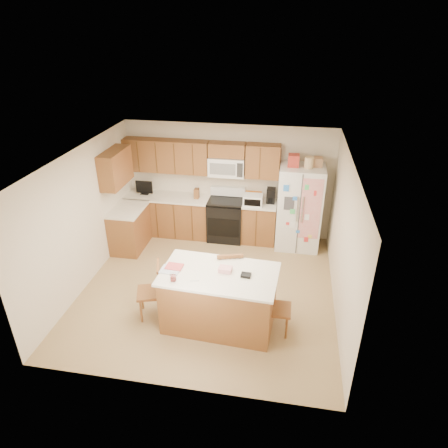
% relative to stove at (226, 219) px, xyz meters
% --- Properties ---
extents(ground, '(4.50, 4.50, 0.00)m').
position_rel_stove_xyz_m(ground, '(0.00, -1.94, -0.47)').
color(ground, tan).
rests_on(ground, ground).
extents(room_shell, '(4.60, 4.60, 2.52)m').
position_rel_stove_xyz_m(room_shell, '(0.00, -1.94, 0.97)').
color(room_shell, beige).
rests_on(room_shell, ground).
extents(cabinetry, '(3.36, 1.56, 2.15)m').
position_rel_stove_xyz_m(cabinetry, '(-0.98, -0.15, 0.44)').
color(cabinetry, brown).
rests_on(cabinetry, ground).
extents(stove, '(0.76, 0.65, 1.13)m').
position_rel_stove_xyz_m(stove, '(0.00, 0.00, 0.00)').
color(stove, black).
rests_on(stove, ground).
extents(refrigerator, '(0.90, 0.79, 2.04)m').
position_rel_stove_xyz_m(refrigerator, '(1.57, -0.06, 0.45)').
color(refrigerator, white).
rests_on(refrigerator, ground).
extents(island, '(1.84, 1.14, 1.07)m').
position_rel_stove_xyz_m(island, '(0.37, -2.82, 0.02)').
color(island, brown).
rests_on(island, ground).
extents(windsor_chair_left, '(0.51, 0.53, 0.98)m').
position_rel_stove_xyz_m(windsor_chair_left, '(-0.76, -2.80, -0.01)').
color(windsor_chair_left, brown).
rests_on(windsor_chair_left, ground).
extents(windsor_chair_back, '(0.55, 0.53, 1.04)m').
position_rel_stove_xyz_m(windsor_chair_back, '(0.43, -2.24, 0.02)').
color(windsor_chair_back, brown).
rests_on(windsor_chair_back, ground).
extents(windsor_chair_right, '(0.38, 0.40, 0.92)m').
position_rel_stove_xyz_m(windsor_chair_right, '(1.29, -2.83, -0.04)').
color(windsor_chair_right, brown).
rests_on(windsor_chair_right, ground).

